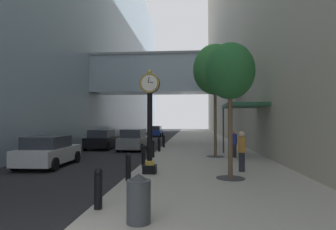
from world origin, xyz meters
TOP-DOWN VIEW (x-y plane):
  - ground_plane at (0.00, 27.00)m, footprint 110.00×110.00m
  - sidewalk_right at (3.56, 30.00)m, footprint 7.11×80.00m
  - building_block_left at (-11.43, 29.94)m, footprint 23.45×80.00m
  - street_clock at (0.82, 7.94)m, footprint 0.84×0.55m
  - bollard_nearest at (0.25, 3.06)m, footprint 0.22×0.22m
  - bollard_second at (0.25, 6.42)m, footprint 0.22×0.22m
  - bollard_third at (0.25, 9.78)m, footprint 0.22×0.22m
  - bollard_fourth at (0.25, 13.13)m, footprint 0.22×0.22m
  - bollard_fifth at (0.25, 16.49)m, footprint 0.22×0.22m
  - bollard_sixth at (0.25, 19.85)m, footprint 0.22×0.22m
  - street_tree_near at (4.06, 7.15)m, footprint 1.90×1.90m
  - street_tree_mid_near at (4.06, 13.79)m, footprint 2.75×2.75m
  - trash_bin at (1.43, 2.19)m, footprint 0.53×0.53m
  - pedestrian_walking at (4.76, 8.67)m, footprint 0.41×0.41m
  - pedestrian_by_clock at (5.17, 13.47)m, footprint 0.47×0.47m
  - storefront_awning at (5.87, 14.32)m, footprint 2.40×3.60m
  - car_blue_near at (-2.94, 39.58)m, footprint 2.12×4.27m
  - car_silver_mid at (-4.79, 10.16)m, footprint 2.23×4.18m
  - car_grey_far at (-2.06, 18.68)m, footprint 2.08×4.51m
  - car_black_trailing at (-4.91, 19.30)m, footprint 2.12×4.06m

SIDE VIEW (x-z plane):
  - ground_plane at x=0.00m, z-range 0.00..0.00m
  - sidewalk_right at x=3.56m, z-range 0.00..0.14m
  - bollard_nearest at x=0.25m, z-range 0.16..1.19m
  - bollard_second at x=0.25m, z-range 0.16..1.19m
  - bollard_third at x=0.25m, z-range 0.16..1.19m
  - bollard_fourth at x=0.25m, z-range 0.16..1.19m
  - bollard_fifth at x=0.25m, z-range 0.16..1.19m
  - bollard_sixth at x=0.25m, z-range 0.16..1.19m
  - trash_bin at x=1.43m, z-range 0.15..1.20m
  - car_silver_mid at x=-4.79m, z-range -0.02..1.55m
  - car_blue_near at x=-2.94m, z-range -0.02..1.60m
  - car_black_trailing at x=-4.91m, z-range -0.02..1.60m
  - car_grey_far at x=-2.06m, z-range -0.03..1.67m
  - pedestrian_by_clock at x=5.17m, z-range 0.19..1.84m
  - pedestrian_walking at x=4.76m, z-range 0.20..1.96m
  - street_clock at x=0.82m, z-range 0.35..4.72m
  - storefront_awning at x=5.87m, z-range 1.63..4.93m
  - street_tree_near at x=4.06m, z-range 1.61..6.84m
  - street_tree_mid_near at x=4.06m, z-range 2.04..9.04m
  - building_block_left at x=-11.43m, z-range -0.06..27.45m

